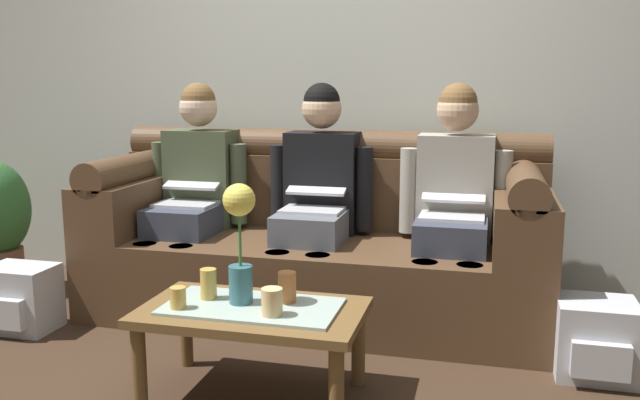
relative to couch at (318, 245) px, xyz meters
name	(u,v)px	position (x,y,z in m)	size (l,w,h in m)	color
back_wall_patterned	(340,42)	(0.00, 0.53, 1.08)	(6.00, 0.12, 2.90)	silver
couch	(318,245)	(0.00, 0.00, 0.00)	(2.36, 0.88, 0.96)	#513823
person_left	(194,186)	(-0.70, 0.00, 0.29)	(0.56, 0.67, 1.22)	#383D4C
person_middle	(317,191)	(0.00, 0.00, 0.29)	(0.56, 0.67, 1.22)	#595B66
person_right	(454,197)	(0.70, 0.00, 0.29)	(0.56, 0.67, 1.22)	#383D4C
coffee_table	(252,320)	(0.00, -1.02, -0.05)	(0.87, 0.51, 0.37)	brown
flower_vase	(240,234)	(-0.05, -1.00, 0.28)	(0.13, 0.13, 0.47)	#336672
cup_near_left	(287,287)	(0.12, -0.95, 0.06)	(0.07, 0.07, 0.12)	#B26633
cup_near_right	(208,284)	(-0.19, -0.99, 0.07)	(0.07, 0.07, 0.12)	gold
cup_far_center	(178,298)	(-0.26, -1.12, 0.05)	(0.06, 0.06, 0.08)	gold
cup_far_left	(272,302)	(0.11, -1.11, 0.06)	(0.08, 0.08, 0.10)	#DBB77A
backpack_left	(20,299)	(-1.37, -0.63, -0.21)	(0.33, 0.29, 0.33)	#B7B7BC
backpack_right	(596,340)	(1.33, -0.50, -0.21)	(0.32, 0.32, 0.32)	#B7B7BC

